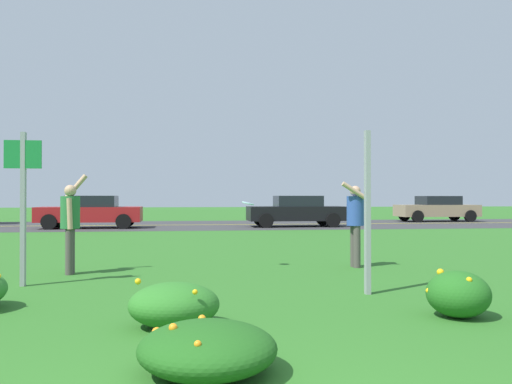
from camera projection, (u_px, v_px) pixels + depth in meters
ground_plane at (191, 248)px, 14.59m from camera, size 120.00×120.00×0.00m
highway_strip at (187, 225)px, 26.76m from camera, size 120.00×9.37×0.01m
highway_center_stripe at (187, 225)px, 26.76m from camera, size 120.00×0.16×0.00m
daylily_clump_front_left at (207, 348)px, 4.23m from camera, size 1.10×1.19×0.42m
daylily_clump_front_right at (458, 294)px, 6.23m from camera, size 0.72×0.75×0.55m
daylily_clump_mid_right at (174, 305)px, 5.76m from camera, size 0.97×0.90×0.50m
sign_post_near_path at (23, 192)px, 8.42m from camera, size 0.56×0.10×2.41m
sign_post_by_roadside at (367, 212)px, 7.73m from camera, size 0.07×0.10×2.34m
person_thrower_green_shirt at (70, 220)px, 9.73m from camera, size 0.44×0.50×1.82m
person_catcher_blue_shirt at (355, 218)px, 10.69m from camera, size 0.52×0.50×1.69m
frisbee_pale_blue at (248, 203)px, 10.57m from camera, size 0.24×0.24×0.10m
car_tan_leftmost at (437, 208)px, 30.79m from camera, size 4.50×2.00×1.45m
car_black_center_left at (296, 211)px, 25.37m from camera, size 4.50×2.00×1.45m
car_red_center_right at (91, 212)px, 24.10m from camera, size 4.50×2.00×1.45m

